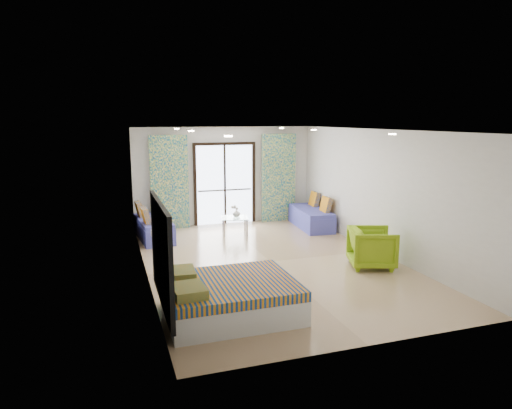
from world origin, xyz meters
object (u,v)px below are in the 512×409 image
object	(u,v)px
daybed_right	(311,217)
bed	(229,297)
coffee_table	(235,219)
daybed_left	(153,228)
armchair	(372,246)

from	to	relation	value
daybed_right	bed	bearing A→B (deg)	-122.08
bed	coffee_table	xyz separation A→B (m)	(1.41, 4.72, 0.11)
daybed_left	daybed_right	xyz separation A→B (m)	(4.23, -0.11, 0.01)
bed	daybed_left	size ratio (longest dim) A/B	1.05
daybed_right	armchair	bearing A→B (deg)	-90.13
daybed_left	armchair	distance (m)	5.31
daybed_right	coffee_table	size ratio (longest dim) A/B	2.43
daybed_right	armchair	world-z (taller)	daybed_right
daybed_left	bed	bearing A→B (deg)	-87.87
bed	daybed_left	distance (m)	4.92
daybed_left	daybed_right	bearing A→B (deg)	-6.83
bed	coffee_table	distance (m)	4.92
daybed_left	coffee_table	size ratio (longest dim) A/B	2.38
daybed_left	daybed_right	world-z (taller)	daybed_right
daybed_left	coffee_table	xyz separation A→B (m)	(2.05, -0.16, 0.11)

